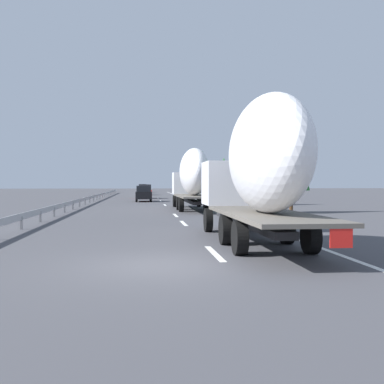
{
  "coord_description": "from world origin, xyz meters",
  "views": [
    {
      "loc": [
        -12.19,
        0.41,
        2.17
      ],
      "look_at": [
        17.81,
        -2.78,
        1.58
      ],
      "focal_mm": 43.95,
      "sensor_mm": 36.0,
      "label": 1
    }
  ],
  "objects_px": {
    "car_red_compact": "(145,191)",
    "road_sign": "(204,183)",
    "truck_lead": "(193,176)",
    "car_silver_hatch": "(143,188)",
    "car_white_van": "(144,190)",
    "truck_trailing": "(259,166)",
    "car_black_suv": "(144,194)"
  },
  "relations": [
    {
      "from": "car_red_compact",
      "to": "road_sign",
      "type": "height_order",
      "value": "road_sign"
    },
    {
      "from": "truck_lead",
      "to": "car_black_suv",
      "type": "height_order",
      "value": "truck_lead"
    },
    {
      "from": "truck_lead",
      "to": "car_silver_hatch",
      "type": "relative_size",
      "value": 2.87
    },
    {
      "from": "car_silver_hatch",
      "to": "car_black_suv",
      "type": "bearing_deg",
      "value": -179.97
    },
    {
      "from": "car_white_van",
      "to": "road_sign",
      "type": "distance_m",
      "value": 32.2
    },
    {
      "from": "truck_lead",
      "to": "car_red_compact",
      "type": "xyz_separation_m",
      "value": [
        28.21,
        3.63,
        -1.72
      ]
    },
    {
      "from": "truck_lead",
      "to": "truck_trailing",
      "type": "bearing_deg",
      "value": -180.0
    },
    {
      "from": "car_white_van",
      "to": "truck_lead",
      "type": "bearing_deg",
      "value": -175.58
    },
    {
      "from": "car_white_van",
      "to": "truck_trailing",
      "type": "bearing_deg",
      "value": -176.95
    },
    {
      "from": "truck_lead",
      "to": "car_silver_hatch",
      "type": "xyz_separation_m",
      "value": [
        69.51,
        3.86,
        -1.74
      ]
    },
    {
      "from": "truck_trailing",
      "to": "car_white_van",
      "type": "xyz_separation_m",
      "value": [
        69.11,
        3.69,
        -1.83
      ]
    },
    {
      "from": "car_silver_hatch",
      "to": "truck_lead",
      "type": "bearing_deg",
      "value": -176.82
    },
    {
      "from": "car_red_compact",
      "to": "truck_trailing",
      "type": "bearing_deg",
      "value": -175.82
    },
    {
      "from": "truck_lead",
      "to": "road_sign",
      "type": "xyz_separation_m",
      "value": [
        16.22,
        -3.1,
        -0.53
      ]
    },
    {
      "from": "truck_trailing",
      "to": "car_silver_hatch",
      "type": "height_order",
      "value": "truck_trailing"
    },
    {
      "from": "truck_trailing",
      "to": "car_black_suv",
      "type": "xyz_separation_m",
      "value": [
        38.89,
        3.84,
        -1.81
      ]
    },
    {
      "from": "car_white_van",
      "to": "car_silver_hatch",
      "type": "xyz_separation_m",
      "value": [
        21.84,
        0.17,
        0.04
      ]
    },
    {
      "from": "road_sign",
      "to": "car_white_van",
      "type": "bearing_deg",
      "value": 12.18
    },
    {
      "from": "truck_lead",
      "to": "car_red_compact",
      "type": "height_order",
      "value": "truck_lead"
    },
    {
      "from": "car_red_compact",
      "to": "road_sign",
      "type": "bearing_deg",
      "value": -150.69
    },
    {
      "from": "truck_lead",
      "to": "car_white_van",
      "type": "distance_m",
      "value": 47.85
    },
    {
      "from": "car_white_van",
      "to": "car_black_suv",
      "type": "height_order",
      "value": "car_black_suv"
    },
    {
      "from": "truck_trailing",
      "to": "car_silver_hatch",
      "type": "distance_m",
      "value": 91.04
    },
    {
      "from": "truck_lead",
      "to": "car_silver_hatch",
      "type": "distance_m",
      "value": 69.64
    },
    {
      "from": "car_white_van",
      "to": "road_sign",
      "type": "relative_size",
      "value": 1.29
    },
    {
      "from": "car_red_compact",
      "to": "car_silver_hatch",
      "type": "bearing_deg",
      "value": 0.32
    },
    {
      "from": "car_white_van",
      "to": "car_silver_hatch",
      "type": "distance_m",
      "value": 21.84
    },
    {
      "from": "truck_lead",
      "to": "car_black_suv",
      "type": "xyz_separation_m",
      "value": [
        17.47,
        3.84,
        -1.76
      ]
    },
    {
      "from": "car_silver_hatch",
      "to": "road_sign",
      "type": "distance_m",
      "value": 53.76
    },
    {
      "from": "car_red_compact",
      "to": "road_sign",
      "type": "relative_size",
      "value": 1.34
    },
    {
      "from": "car_white_van",
      "to": "car_black_suv",
      "type": "relative_size",
      "value": 0.87
    },
    {
      "from": "car_white_van",
      "to": "car_black_suv",
      "type": "xyz_separation_m",
      "value": [
        -30.21,
        0.15,
        0.02
      ]
    }
  ]
}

